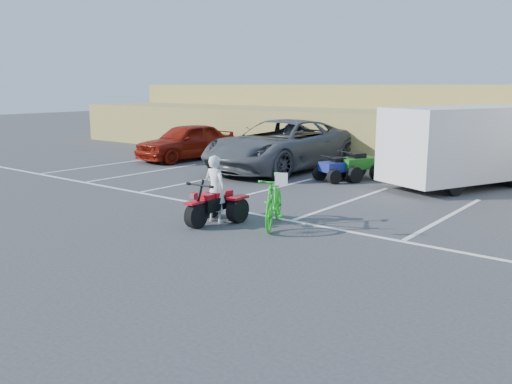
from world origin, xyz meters
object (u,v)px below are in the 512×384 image
Objects in this scene: grey_pickup at (281,145)px; quad_atv_blue at (337,181)px; red_car at (186,141)px; rider at (216,189)px; red_trike_atv at (212,223)px; cargo_trailer at (465,144)px; quad_atv_green at (356,179)px; green_dirt_bike at (274,201)px.

grey_pickup is 5.02× the size of quad_atv_blue.
red_car is at bearing -177.83° from grey_pickup.
rider is at bearing -62.07° from quad_atv_blue.
rider is 0.35× the size of red_car.
red_car is (-8.15, 7.23, 0.76)m from red_trike_atv.
quad_atv_blue is at bearing -133.14° from cargo_trailer.
red_car is at bearing -159.49° from quad_atv_green.
red_car is 3.39× the size of quad_atv_blue.
cargo_trailer is at bearing -112.44° from rider.
rider is 10.79m from red_car.
rider is at bearing 90.00° from red_trike_atv.
rider is at bearing -68.22° from quad_atv_green.
green_dirt_bike reaches higher than quad_atv_blue.
cargo_trailer is at bearing 46.63° from quad_atv_blue.
green_dirt_bike is (1.28, 0.49, -0.19)m from rider.
grey_pickup reaches higher than green_dirt_bike.
cargo_trailer reaches higher than grey_pickup.
cargo_trailer is (11.13, 0.90, 0.56)m from red_car.
cargo_trailer is 4.28× the size of quad_atv_blue.
red_trike_atv is 0.99× the size of quad_atv_green.
quad_atv_green is at bearing -90.43° from rider.
red_trike_atv is at bearing -68.21° from quad_atv_green.
grey_pickup is at bearing -172.09° from quad_atv_blue.
cargo_trailer is 3.54m from quad_atv_green.
green_dirt_bike is 1.48× the size of quad_atv_blue.
quad_atv_blue is (-0.53, 6.61, 0.00)m from red_trike_atv.
quad_atv_blue is (7.62, -0.62, -0.76)m from red_car.
cargo_trailer is at bearing 67.94° from red_trike_atv.
red_car is at bearing -161.40° from quad_atv_blue.
red_car is 11.18m from cargo_trailer.
quad_atv_green is (-3.17, -0.87, -1.32)m from cargo_trailer.
red_car is 7.68m from quad_atv_blue.
cargo_trailer is (2.98, 8.13, 1.32)m from red_trike_atv.
cargo_trailer reaches higher than red_car.
red_trike_atv is 6.63m from quad_atv_blue.
cargo_trailer is (2.99, 7.98, 0.55)m from rider.
red_trike_atv is 0.97× the size of rider.
rider is 0.79× the size of green_dirt_bike.
red_trike_atv reaches higher than quad_atv_blue.
rider is 7.16m from quad_atv_green.
quad_atv_green is (0.35, 0.65, 0.00)m from quad_atv_blue.
cargo_trailer is at bearing 6.87° from grey_pickup.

